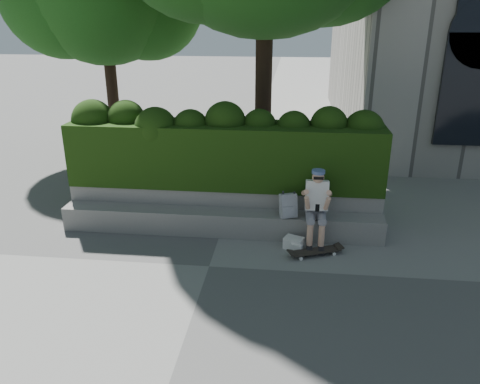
# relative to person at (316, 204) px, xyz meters

# --- Properties ---
(ground) EXTENTS (80.00, 80.00, 0.00)m
(ground) POSITION_rel_person_xyz_m (-1.75, -1.07, -0.75)
(ground) COLOR slate
(ground) RESTS_ON ground
(bench_ledge) EXTENTS (6.00, 0.45, 0.45)m
(bench_ledge) POSITION_rel_person_xyz_m (-1.75, 0.18, -0.53)
(bench_ledge) COLOR gray
(bench_ledge) RESTS_ON ground
(planter_wall) EXTENTS (6.00, 0.50, 0.75)m
(planter_wall) POSITION_rel_person_xyz_m (-1.75, 0.66, -0.38)
(planter_wall) COLOR gray
(planter_wall) RESTS_ON ground
(hedge) EXTENTS (6.00, 1.00, 1.20)m
(hedge) POSITION_rel_person_xyz_m (-1.75, 0.88, 0.60)
(hedge) COLOR black
(hedge) RESTS_ON planter_wall
(person) EXTENTS (0.40, 0.76, 1.38)m
(person) POSITION_rel_person_xyz_m (0.00, 0.00, 0.00)
(person) COLOR gray
(person) RESTS_ON ground
(skateboard) EXTENTS (0.89, 0.53, 0.09)m
(skateboard) POSITION_rel_person_xyz_m (0.00, -0.49, -0.68)
(skateboard) COLOR black
(skateboard) RESTS_ON ground
(backpack_plaid) EXTENTS (0.33, 0.25, 0.43)m
(backpack_plaid) POSITION_rel_person_xyz_m (-0.49, 0.08, -0.09)
(backpack_plaid) COLOR #B7B6BC
(backpack_plaid) RESTS_ON bench_ledge
(backpack_ground) EXTENTS (0.39, 0.34, 0.21)m
(backpack_ground) POSITION_rel_person_xyz_m (-0.37, -0.28, -0.65)
(backpack_ground) COLOR beige
(backpack_ground) RESTS_ON ground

